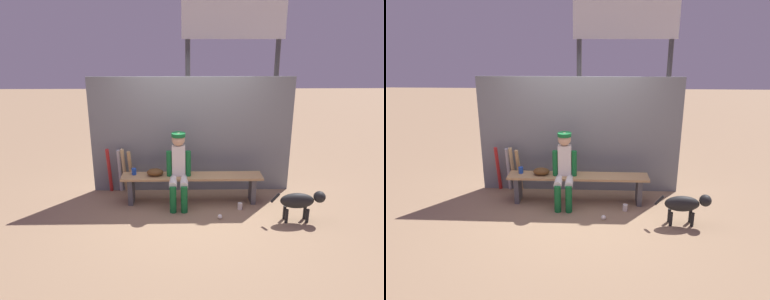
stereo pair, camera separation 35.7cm
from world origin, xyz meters
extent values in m
plane|color=#937556|center=(0.00, 0.00, 0.00)|extent=(30.00, 30.00, 0.00)
cube|color=slate|center=(0.00, 0.52, 1.05)|extent=(3.61, 0.03, 2.10)
cube|color=tan|center=(0.00, 0.00, 0.48)|extent=(2.39, 0.36, 0.04)
cube|color=#4C4C51|center=(-1.04, 0.00, 0.23)|extent=(0.08, 0.29, 0.46)
cube|color=#4C4C51|center=(1.04, 0.00, 0.23)|extent=(0.08, 0.29, 0.46)
cube|color=silver|center=(-0.22, 0.00, 0.76)|extent=(0.22, 0.13, 0.53)
sphere|color=tan|center=(-0.22, 0.00, 1.13)|extent=(0.22, 0.22, 0.22)
cylinder|color=#14662D|center=(-0.22, 0.00, 1.21)|extent=(0.23, 0.23, 0.06)
cylinder|color=silver|center=(-0.31, -0.19, 0.46)|extent=(0.13, 0.38, 0.13)
cylinder|color=#14662D|center=(-0.31, -0.38, 0.23)|extent=(0.11, 0.11, 0.46)
cylinder|color=#14662D|center=(-0.38, -0.02, 0.71)|extent=(0.09, 0.09, 0.45)
cylinder|color=silver|center=(-0.13, -0.19, 0.46)|extent=(0.13, 0.38, 0.13)
cylinder|color=#14662D|center=(-0.13, -0.38, 0.23)|extent=(0.11, 0.11, 0.46)
cylinder|color=#14662D|center=(-0.06, -0.02, 0.71)|extent=(0.09, 0.09, 0.45)
ellipsoid|color=#593819|center=(-0.63, 0.00, 0.56)|extent=(0.28, 0.20, 0.12)
cylinder|color=tan|center=(-1.09, 0.36, 0.42)|extent=(0.10, 0.24, 0.84)
cylinder|color=tan|center=(-1.22, 0.43, 0.43)|extent=(0.07, 0.27, 0.87)
cylinder|color=#B7B7BC|center=(-1.31, 0.44, 0.42)|extent=(0.07, 0.18, 0.83)
cylinder|color=#B22323|center=(-1.49, 0.41, 0.44)|extent=(0.08, 0.25, 0.87)
sphere|color=white|center=(0.43, -0.61, 0.04)|extent=(0.07, 0.07, 0.07)
cylinder|color=silver|center=(0.79, -0.30, 0.06)|extent=(0.08, 0.08, 0.11)
cylinder|color=#1E47AD|center=(-0.99, 0.05, 0.55)|extent=(0.08, 0.08, 0.11)
cylinder|color=#3F3F42|center=(-0.05, 1.65, 1.36)|extent=(0.10, 0.10, 2.71)
cylinder|color=#3F3F42|center=(1.75, 1.65, 1.36)|extent=(0.10, 0.10, 2.71)
cube|color=white|center=(0.85, 1.65, 3.20)|extent=(2.04, 0.08, 0.97)
ellipsoid|color=black|center=(1.60, -0.69, 0.34)|extent=(0.52, 0.20, 0.24)
sphere|color=black|center=(1.94, -0.69, 0.40)|extent=(0.18, 0.18, 0.18)
cylinder|color=black|center=(1.26, -0.69, 0.39)|extent=(0.15, 0.04, 0.16)
cylinder|color=black|center=(1.76, -0.63, 0.11)|extent=(0.05, 0.05, 0.22)
cylinder|color=black|center=(1.76, -0.75, 0.11)|extent=(0.05, 0.05, 0.22)
cylinder|color=black|center=(1.44, -0.63, 0.11)|extent=(0.05, 0.05, 0.22)
cylinder|color=black|center=(1.44, -0.75, 0.11)|extent=(0.05, 0.05, 0.22)
camera|label=1|loc=(-0.11, -5.45, 2.67)|focal=32.24mm
camera|label=2|loc=(0.25, -5.45, 2.67)|focal=32.24mm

